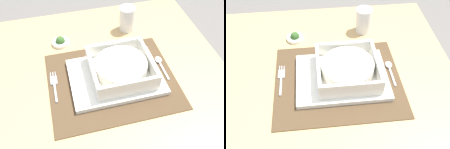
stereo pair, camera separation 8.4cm
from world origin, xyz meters
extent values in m
cube|color=tan|center=(0.00, 0.00, 0.72)|extent=(0.85, 0.75, 0.03)
cube|color=#A48252|center=(-0.38, 0.33, 0.35)|extent=(0.05, 0.05, 0.70)
cube|color=#A48252|center=(0.38, 0.33, 0.35)|extent=(0.05, 0.05, 0.70)
cube|color=#4C3823|center=(0.02, -0.06, 0.74)|extent=(0.42, 0.35, 0.00)
cube|color=white|center=(0.03, -0.05, 0.75)|extent=(0.30, 0.22, 0.02)
cube|color=white|center=(0.05, -0.05, 0.76)|extent=(0.20, 0.20, 0.01)
cube|color=white|center=(-0.04, -0.05, 0.79)|extent=(0.01, 0.20, 0.05)
cube|color=white|center=(0.15, -0.05, 0.79)|extent=(0.01, 0.20, 0.05)
cube|color=white|center=(0.05, -0.14, 0.79)|extent=(0.18, 0.01, 0.05)
cube|color=white|center=(0.05, 0.04, 0.79)|extent=(0.18, 0.01, 0.05)
cylinder|color=silver|center=(0.05, -0.05, 0.78)|extent=(0.17, 0.17, 0.04)
cube|color=silver|center=(-0.17, -0.07, 0.74)|extent=(0.01, 0.08, 0.00)
cube|color=silver|center=(-0.17, -0.01, 0.74)|extent=(0.02, 0.04, 0.00)
cylinder|color=silver|center=(-0.18, 0.01, 0.74)|extent=(0.00, 0.02, 0.00)
cylinder|color=silver|center=(-0.17, 0.01, 0.74)|extent=(0.00, 0.02, 0.00)
cylinder|color=silver|center=(-0.16, 0.01, 0.74)|extent=(0.00, 0.02, 0.00)
cube|color=silver|center=(0.20, -0.07, 0.74)|extent=(0.01, 0.08, 0.00)
ellipsoid|color=silver|center=(0.20, -0.01, 0.74)|extent=(0.02, 0.03, 0.01)
cube|color=black|center=(0.17, -0.11, 0.74)|extent=(0.01, 0.05, 0.01)
cube|color=silver|center=(0.17, -0.05, 0.74)|extent=(0.01, 0.08, 0.00)
cylinder|color=white|center=(0.15, 0.20, 0.78)|extent=(0.06, 0.06, 0.10)
cylinder|color=#338C3F|center=(0.15, 0.20, 0.76)|extent=(0.05, 0.05, 0.05)
cylinder|color=white|center=(-0.12, 0.17, 0.74)|extent=(0.06, 0.06, 0.01)
sphere|color=#335926|center=(-0.12, 0.17, 0.75)|extent=(0.04, 0.04, 0.04)
camera|label=1|loc=(-0.12, -0.61, 1.38)|focal=41.49mm
camera|label=2|loc=(-0.04, -0.62, 1.38)|focal=41.49mm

